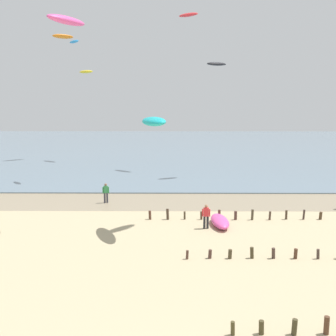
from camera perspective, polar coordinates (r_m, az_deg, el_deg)
name	(u,v)px	position (r m, az deg, el deg)	size (l,w,h in m)	color
wet_sand_strip	(180,202)	(36.13, 1.59, -4.65)	(120.00, 6.05, 0.01)	gray
sea	(175,148)	(73.56, 1.01, 2.78)	(160.00, 70.00, 0.10)	slate
groyne_far	(234,215)	(31.31, 9.00, -6.40)	(12.90, 0.35, 0.82)	#4E3225
person_nearest_camera	(106,192)	(35.93, -8.53, -3.34)	(0.55, 0.32, 1.71)	#383842
person_by_waterline	(206,216)	(28.86, 5.25, -6.53)	(0.57, 0.23, 1.71)	#232328
grounded_kite	(220,221)	(29.75, 7.13, -7.26)	(3.24, 1.17, 0.65)	#E54C99
kite_aloft_0	(154,121)	(26.93, -1.99, 6.41)	(3.49, 1.12, 0.56)	#19B2B7
kite_aloft_1	(66,20)	(28.04, -13.78, 19.11)	(3.24, 1.04, 0.52)	#E54C99
kite_aloft_2	(86,72)	(59.47, -11.20, 12.84)	(2.60, 0.83, 0.42)	yellow
kite_aloft_3	(188,15)	(52.31, 2.81, 20.27)	(2.68, 0.86, 0.43)	red
kite_aloft_5	(74,42)	(45.34, -12.78, 16.57)	(1.81, 0.58, 0.29)	#2384D1
kite_aloft_7	(216,64)	(46.60, 6.67, 14.01)	(2.37, 0.76, 0.38)	black
kite_aloft_10	(63,36)	(62.34, -14.25, 17.11)	(3.06, 0.98, 0.49)	orange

